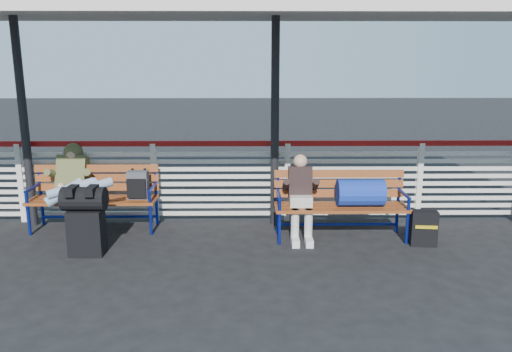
{
  "coord_description": "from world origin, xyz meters",
  "views": [
    {
      "loc": [
        1.45,
        -5.42,
        2.35
      ],
      "look_at": [
        1.52,
        1.0,
        0.9
      ],
      "focal_mm": 35.0,
      "sensor_mm": 36.0,
      "label": 1
    }
  ],
  "objects_px": {
    "luggage_stack": "(85,218)",
    "bench_right": "(351,195)",
    "bench_left": "(105,190)",
    "companion_person": "(301,196)",
    "traveler_man": "(75,186)",
    "suitcase_side": "(423,228)"
  },
  "relations": [
    {
      "from": "luggage_stack",
      "to": "bench_right",
      "type": "height_order",
      "value": "bench_right"
    },
    {
      "from": "bench_left",
      "to": "companion_person",
      "type": "height_order",
      "value": "companion_person"
    },
    {
      "from": "bench_right",
      "to": "traveler_man",
      "type": "distance_m",
      "value": 3.77
    },
    {
      "from": "luggage_stack",
      "to": "companion_person",
      "type": "height_order",
      "value": "companion_person"
    },
    {
      "from": "traveler_man",
      "to": "suitcase_side",
      "type": "xyz_separation_m",
      "value": [
        4.68,
        -0.39,
        -0.49
      ]
    },
    {
      "from": "bench_right",
      "to": "suitcase_side",
      "type": "height_order",
      "value": "bench_right"
    },
    {
      "from": "traveler_man",
      "to": "companion_person",
      "type": "xyz_separation_m",
      "value": [
        3.08,
        -0.09,
        -0.13
      ]
    },
    {
      "from": "bench_left",
      "to": "bench_right",
      "type": "bearing_deg",
      "value": -7.27
    },
    {
      "from": "suitcase_side",
      "to": "luggage_stack",
      "type": "bearing_deg",
      "value": -170.77
    },
    {
      "from": "luggage_stack",
      "to": "bench_left",
      "type": "relative_size",
      "value": 0.49
    },
    {
      "from": "companion_person",
      "to": "suitcase_side",
      "type": "relative_size",
      "value": 2.44
    },
    {
      "from": "luggage_stack",
      "to": "bench_right",
      "type": "distance_m",
      "value": 3.48
    },
    {
      "from": "bench_right",
      "to": "traveler_man",
      "type": "xyz_separation_m",
      "value": [
        -3.77,
        0.09,
        0.12
      ]
    },
    {
      "from": "bench_left",
      "to": "suitcase_side",
      "type": "height_order",
      "value": "bench_left"
    },
    {
      "from": "luggage_stack",
      "to": "traveler_man",
      "type": "relative_size",
      "value": 0.54
    },
    {
      "from": "bench_right",
      "to": "companion_person",
      "type": "relative_size",
      "value": 1.57
    },
    {
      "from": "bench_right",
      "to": "suitcase_side",
      "type": "distance_m",
      "value": 1.03
    },
    {
      "from": "bench_right",
      "to": "suitcase_side",
      "type": "xyz_separation_m",
      "value": [
        0.91,
        -0.3,
        -0.37
      ]
    },
    {
      "from": "suitcase_side",
      "to": "companion_person",
      "type": "bearing_deg",
      "value": 174.77
    },
    {
      "from": "companion_person",
      "to": "suitcase_side",
      "type": "height_order",
      "value": "companion_person"
    },
    {
      "from": "luggage_stack",
      "to": "suitcase_side",
      "type": "xyz_separation_m",
      "value": [
        4.33,
        0.3,
        -0.24
      ]
    },
    {
      "from": "luggage_stack",
      "to": "traveler_man",
      "type": "bearing_deg",
      "value": 117.86
    }
  ]
}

